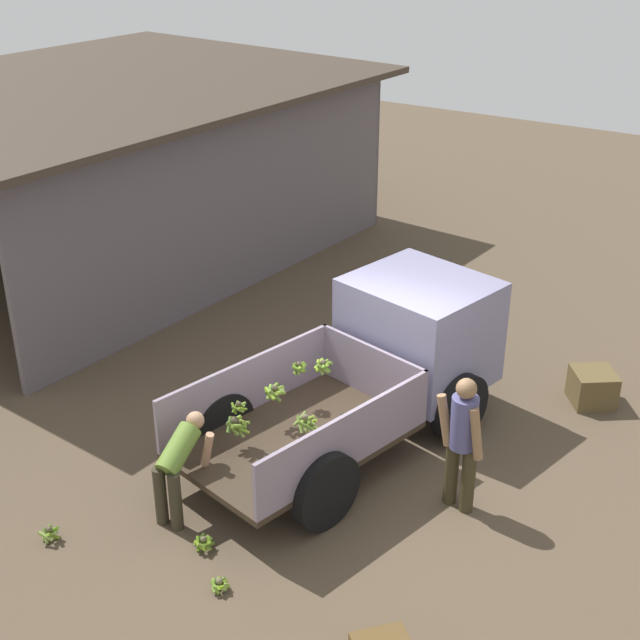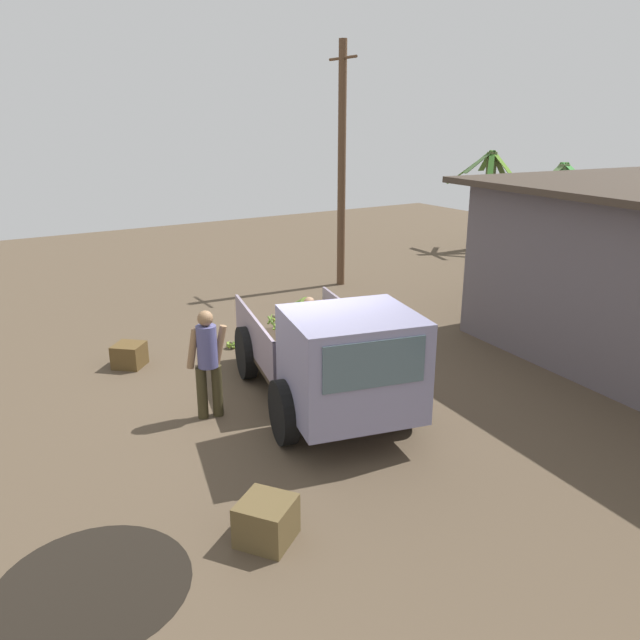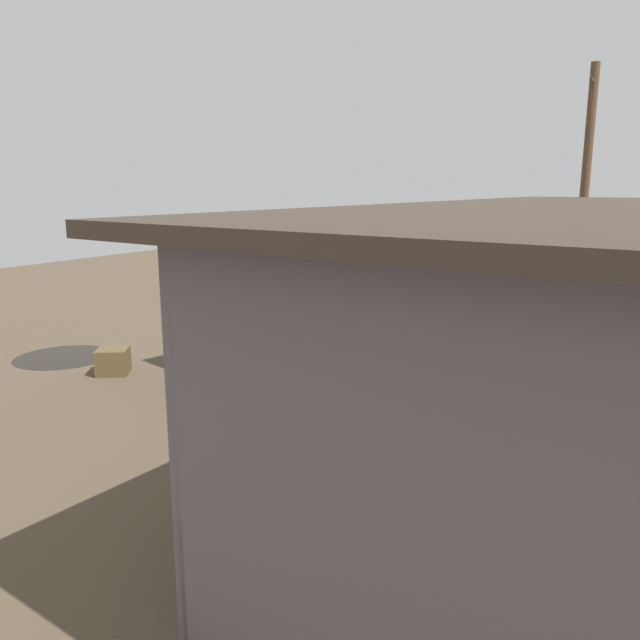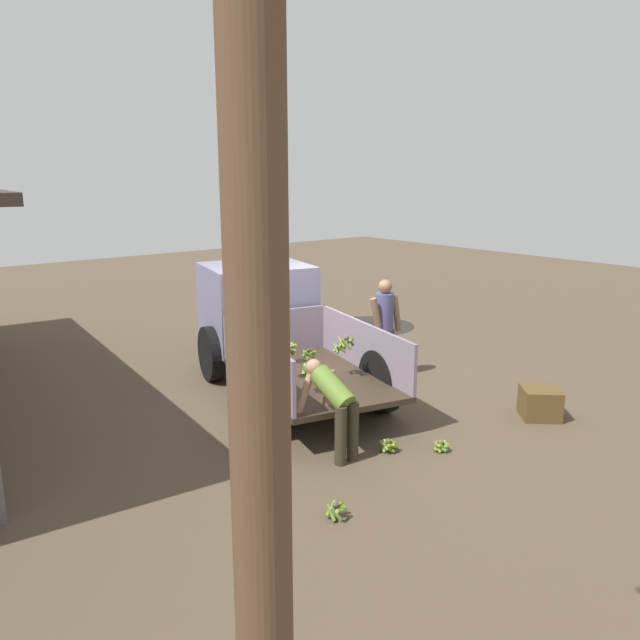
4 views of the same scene
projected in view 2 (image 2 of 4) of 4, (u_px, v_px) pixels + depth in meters
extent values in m
plane|color=brown|center=(302.00, 400.00, 10.17)|extent=(36.00, 36.00, 0.00)
cylinder|color=black|center=(92.00, 586.00, 6.13)|extent=(1.94, 1.94, 0.01)
cube|color=#35291D|center=(303.00, 352.00, 10.84)|extent=(3.10, 2.36, 0.08)
cube|color=gray|center=(349.00, 326.00, 10.98)|extent=(2.70, 0.69, 0.72)
cube|color=gray|center=(254.00, 336.00, 10.45)|extent=(2.70, 0.69, 0.72)
cube|color=gray|center=(329.00, 358.00, 9.49)|extent=(0.46, 1.73, 0.72)
cube|color=gray|center=(351.00, 363.00, 8.58)|extent=(1.91, 2.05, 1.42)
cube|color=#4C606B|center=(375.00, 364.00, 7.78)|extent=(0.35, 1.35, 0.62)
cylinder|color=black|center=(402.00, 394.00, 9.29)|extent=(0.95, 0.43, 0.93)
cylinder|color=black|center=(284.00, 412.00, 8.73)|extent=(0.95, 0.43, 0.93)
cylinder|color=black|center=(344.00, 341.00, 11.50)|extent=(0.95, 0.43, 0.93)
cylinder|color=black|center=(246.00, 353.00, 10.94)|extent=(0.95, 0.43, 0.93)
sphere|color=#48412F|center=(329.00, 326.00, 10.06)|extent=(0.08, 0.08, 0.08)
cylinder|color=olive|center=(329.00, 329.00, 10.13)|extent=(0.09, 0.15, 0.16)
cylinder|color=#5B7627|center=(326.00, 328.00, 10.10)|extent=(0.12, 0.16, 0.14)
cylinder|color=#5D8924|center=(326.00, 330.00, 10.06)|extent=(0.15, 0.07, 0.15)
cylinder|color=olive|center=(328.00, 331.00, 10.04)|extent=(0.14, 0.11, 0.16)
cylinder|color=#557623|center=(331.00, 329.00, 10.01)|extent=(0.07, 0.18, 0.11)
cylinder|color=olive|center=(333.00, 329.00, 10.05)|extent=(0.14, 0.16, 0.13)
cylinder|color=#76A724|center=(333.00, 328.00, 10.10)|extent=(0.18, 0.07, 0.11)
cylinder|color=olive|center=(331.00, 327.00, 10.13)|extent=(0.17, 0.11, 0.12)
sphere|color=brown|center=(309.00, 316.00, 11.40)|extent=(0.09, 0.09, 0.09)
cylinder|color=olive|center=(304.00, 319.00, 11.39)|extent=(0.21, 0.11, 0.12)
cylinder|color=olive|center=(309.00, 320.00, 11.33)|extent=(0.14, 0.20, 0.12)
cylinder|color=#80AA2E|center=(313.00, 319.00, 11.39)|extent=(0.17, 0.17, 0.14)
cylinder|color=#55742E|center=(311.00, 319.00, 11.47)|extent=(0.18, 0.11, 0.17)
cylinder|color=olive|center=(307.00, 320.00, 11.46)|extent=(0.08, 0.17, 0.18)
sphere|color=#443D2C|center=(341.00, 324.00, 10.31)|extent=(0.07, 0.07, 0.07)
cylinder|color=olive|center=(342.00, 328.00, 10.27)|extent=(0.07, 0.15, 0.12)
cylinder|color=olive|center=(344.00, 328.00, 10.30)|extent=(0.10, 0.15, 0.13)
cylinder|color=#82A649|center=(343.00, 328.00, 10.35)|extent=(0.12, 0.05, 0.15)
cylinder|color=olive|center=(342.00, 327.00, 10.37)|extent=(0.12, 0.11, 0.14)
cylinder|color=olive|center=(339.00, 327.00, 10.37)|extent=(0.06, 0.14, 0.13)
cylinder|color=olive|center=(337.00, 326.00, 10.35)|extent=(0.10, 0.16, 0.10)
cylinder|color=#80AB34|center=(338.00, 328.00, 10.30)|extent=(0.14, 0.05, 0.13)
cylinder|color=olive|center=(339.00, 327.00, 10.27)|extent=(0.16, 0.11, 0.09)
sphere|color=brown|center=(274.00, 316.00, 10.74)|extent=(0.08, 0.08, 0.08)
cylinder|color=olive|center=(270.00, 319.00, 10.79)|extent=(0.14, 0.18, 0.15)
cylinder|color=#567A28|center=(271.00, 321.00, 10.71)|extent=(0.18, 0.08, 0.16)
cylinder|color=#86A834|center=(276.00, 321.00, 10.71)|extent=(0.05, 0.18, 0.16)
cylinder|color=olive|center=(279.00, 319.00, 10.78)|extent=(0.20, 0.08, 0.13)
cylinder|color=olive|center=(275.00, 320.00, 10.82)|extent=(0.13, 0.15, 0.18)
sphere|color=#4A4230|center=(323.00, 320.00, 10.76)|extent=(0.08, 0.08, 0.08)
cylinder|color=#83A749|center=(323.00, 324.00, 10.72)|extent=(0.14, 0.18, 0.15)
cylinder|color=olive|center=(326.00, 324.00, 10.73)|extent=(0.08, 0.19, 0.15)
cylinder|color=#4F7818|center=(327.00, 322.00, 10.78)|extent=(0.19, 0.13, 0.12)
cylinder|color=olive|center=(325.00, 322.00, 10.83)|extent=(0.18, 0.10, 0.16)
cylinder|color=olive|center=(322.00, 321.00, 10.85)|extent=(0.10, 0.20, 0.13)
cylinder|color=olive|center=(320.00, 323.00, 10.81)|extent=(0.13, 0.16, 0.18)
cylinder|color=#80A52B|center=(319.00, 323.00, 10.74)|extent=(0.20, 0.06, 0.13)
sphere|color=brown|center=(308.00, 320.00, 11.35)|extent=(0.08, 0.08, 0.08)
cylinder|color=#81A435|center=(311.00, 324.00, 11.32)|extent=(0.08, 0.18, 0.11)
cylinder|color=olive|center=(311.00, 323.00, 11.39)|extent=(0.17, 0.09, 0.14)
cylinder|color=#8AAC3E|center=(309.00, 322.00, 11.43)|extent=(0.15, 0.15, 0.13)
cylinder|color=olive|center=(306.00, 324.00, 11.41)|extent=(0.08, 0.14, 0.17)
cylinder|color=#7BB02F|center=(305.00, 324.00, 11.36)|extent=(0.16, 0.09, 0.15)
cylinder|color=#72A72B|center=(307.00, 325.00, 11.33)|extent=(0.14, 0.13, 0.16)
sphere|color=brown|center=(279.00, 324.00, 10.69)|extent=(0.07, 0.07, 0.07)
cylinder|color=olive|center=(275.00, 326.00, 10.72)|extent=(0.15, 0.15, 0.10)
cylinder|color=olive|center=(277.00, 329.00, 10.67)|extent=(0.14, 0.10, 0.15)
cylinder|color=olive|center=(280.00, 328.00, 10.66)|extent=(0.04, 0.15, 0.14)
cylinder|color=#597B2F|center=(282.00, 327.00, 10.72)|extent=(0.16, 0.08, 0.13)
cylinder|color=#8BA548|center=(278.00, 326.00, 10.77)|extent=(0.10, 0.16, 0.13)
sphere|color=#423C2B|center=(309.00, 307.00, 11.28)|extent=(0.07, 0.07, 0.07)
cylinder|color=#5D8B21|center=(312.00, 310.00, 11.32)|extent=(0.13, 0.04, 0.12)
cylinder|color=#56791B|center=(309.00, 308.00, 11.34)|extent=(0.10, 0.14, 0.10)
cylinder|color=#577721|center=(306.00, 308.00, 11.32)|extent=(0.10, 0.15, 0.09)
cylinder|color=olive|center=(306.00, 310.00, 11.27)|extent=(0.15, 0.04, 0.10)
cylinder|color=#5C7432|center=(309.00, 311.00, 11.25)|extent=(0.09, 0.12, 0.13)
cylinder|color=#7CA337|center=(312.00, 310.00, 11.25)|extent=(0.07, 0.15, 0.10)
cylinder|color=#3F3833|center=(481.00, 260.00, 12.97)|extent=(0.16, 0.16, 3.13)
cylinder|color=brown|center=(342.00, 168.00, 16.31)|extent=(0.21, 0.21, 6.26)
cylinder|color=brown|center=(343.00, 58.00, 15.49)|extent=(1.17, 0.07, 0.07)
cylinder|color=#4E5D32|center=(488.00, 201.00, 21.48)|extent=(0.34, 0.34, 3.30)
cube|color=#507C20|center=(503.00, 164.00, 20.76)|extent=(0.93, 0.34, 0.84)
cube|color=#255625|center=(509.00, 172.00, 21.11)|extent=(0.95, 1.09, 1.41)
cube|color=#48612F|center=(501.00, 169.00, 21.42)|extent=(0.30, 1.02, 1.27)
cube|color=#4B7836|center=(487.00, 161.00, 21.55)|extent=(1.00, 0.64, 0.76)
cube|color=#538836|center=(470.00, 167.00, 21.48)|extent=(1.45, 0.97, 1.19)
cube|color=#436133|center=(479.00, 162.00, 20.93)|extent=(0.49, 1.04, 0.74)
cube|color=#265117|center=(491.00, 168.00, 20.54)|extent=(0.99, 1.08, 1.06)
cylinder|color=#657949|center=(559.00, 212.00, 19.96)|extent=(0.35, 0.35, 3.01)
cube|color=#358033|center=(582.00, 180.00, 19.04)|extent=(1.45, 0.28, 0.96)
cube|color=#447B26|center=(582.00, 177.00, 19.54)|extent=(0.90, 1.01, 0.89)
cube|color=#2F6B23|center=(568.00, 180.00, 19.94)|extent=(0.48, 0.90, 1.13)
cube|color=#387121|center=(557.00, 173.00, 20.22)|extent=(1.23, 0.99, 0.74)
cube|color=#3C631C|center=(551.00, 177.00, 19.86)|extent=(0.80, 0.42, 0.95)
cube|color=#577841|center=(550.00, 177.00, 19.35)|extent=(0.30, 1.18, 0.86)
cube|color=#4A7E43|center=(563.00, 181.00, 19.25)|extent=(0.71, 0.82, 1.08)
cylinder|color=#38311C|center=(202.00, 393.00, 9.46)|extent=(0.19, 0.19, 0.82)
cylinder|color=#38311C|center=(217.00, 391.00, 9.54)|extent=(0.19, 0.19, 0.82)
cylinder|color=#504F81|center=(207.00, 346.00, 9.28)|extent=(0.37, 0.36, 0.65)
sphere|color=#8C6746|center=(205.00, 318.00, 9.15)|extent=(0.23, 0.23, 0.23)
cylinder|color=#8C6746|center=(193.00, 349.00, 9.27)|extent=(0.15, 0.23, 0.62)
cylinder|color=#8C6746|center=(220.00, 345.00, 9.42)|extent=(0.15, 0.26, 0.62)
cylinder|color=#342F20|center=(297.00, 328.00, 12.53)|extent=(0.15, 0.15, 0.73)
cylinder|color=#342F20|center=(288.00, 330.00, 12.42)|extent=(0.15, 0.15, 0.73)
cylinder|color=olive|center=(299.00, 308.00, 12.13)|extent=(0.65, 0.31, 0.51)
sphere|color=tan|center=(309.00, 302.00, 11.80)|extent=(0.21, 0.21, 0.21)
cylinder|color=tan|center=(317.00, 316.00, 12.02)|extent=(0.11, 0.32, 0.53)
cylinder|color=tan|center=(299.00, 320.00, 11.86)|extent=(0.11, 0.22, 0.55)
sphere|color=brown|center=(231.00, 343.00, 12.42)|extent=(0.07, 0.07, 0.07)
cylinder|color=olive|center=(232.00, 346.00, 12.39)|extent=(0.06, 0.14, 0.13)
cylinder|color=#597B2E|center=(233.00, 346.00, 12.41)|extent=(0.11, 0.14, 0.13)
cylinder|color=olive|center=(234.00, 345.00, 12.45)|extent=(0.14, 0.06, 0.13)
cylinder|color=olive|center=(232.00, 344.00, 12.48)|extent=(0.14, 0.13, 0.11)
cylinder|color=olive|center=(231.00, 344.00, 12.48)|extent=(0.08, 0.15, 0.12)
cylinder|color=olive|center=(228.00, 344.00, 12.45)|extent=(0.13, 0.14, 0.09)
cylinder|color=#79A822|center=(228.00, 345.00, 12.41)|extent=(0.15, 0.06, 0.10)
cylinder|color=olive|center=(230.00, 346.00, 12.37)|extent=(0.14, 0.13, 0.10)
sphere|color=brown|center=(264.00, 343.00, 12.35)|extent=(0.07, 0.07, 0.07)
cylinder|color=#56771F|center=(261.00, 345.00, 12.33)|extent=(0.17, 0.05, 0.10)
cylinder|color=olive|center=(263.00, 347.00, 12.32)|extent=(0.12, 0.13, 0.15)
cylinder|color=#588021|center=(265.00, 346.00, 12.33)|extent=(0.05, 0.15, 0.14)
cylinder|color=#8EAE3C|center=(266.00, 346.00, 12.36)|extent=(0.12, 0.13, 0.15)
cylinder|color=olive|center=(267.00, 344.00, 12.39)|extent=(0.17, 0.06, 0.10)
cylinder|color=#537B19|center=(265.00, 344.00, 12.42)|extent=(0.15, 0.13, 0.13)
cylinder|color=olive|center=(262.00, 344.00, 12.42)|extent=(0.05, 0.17, 0.10)
cylinder|color=olive|center=(261.00, 345.00, 12.38)|extent=(0.14, 0.15, 0.12)
sphere|color=#4E4633|center=(310.00, 319.00, 13.75)|extent=(0.07, 0.07, 0.07)
cylinder|color=#598B1C|center=(311.00, 322.00, 13.72)|extent=(0.07, 0.16, 0.15)
cylinder|color=olive|center=(312.00, 322.00, 13.79)|extent=(0.15, 0.06, 0.16)
cylinder|color=olive|center=(310.00, 322.00, 13.81)|extent=(0.11, 0.13, 0.17)
cylinder|color=olive|center=(307.00, 320.00, 13.81)|extent=(0.08, 0.18, 0.10)
cylinder|color=olive|center=(307.00, 322.00, 13.74)|extent=(0.15, 0.06, 0.16)
cylinder|color=#577A29|center=(309.00, 323.00, 13.71)|extent=(0.14, 0.15, 0.14)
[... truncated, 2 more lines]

